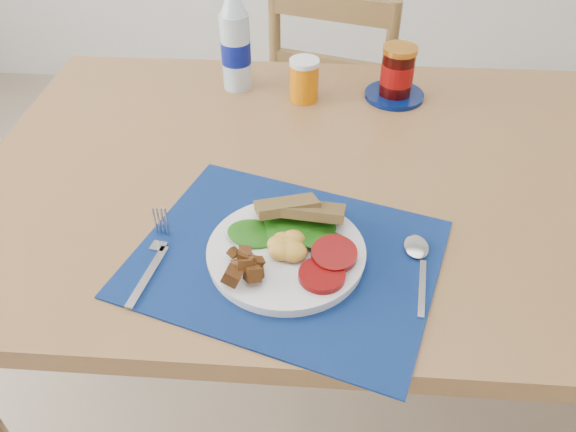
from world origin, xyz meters
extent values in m
cube|color=brown|center=(0.00, 0.20, 0.73)|extent=(1.40, 0.90, 0.04)
cylinder|color=brown|center=(-0.64, 0.59, 0.35)|extent=(0.06, 0.06, 0.71)
cylinder|color=brown|center=(0.64, 0.59, 0.35)|extent=(0.06, 0.06, 0.71)
cube|color=brown|center=(0.01, 0.97, 0.40)|extent=(0.48, 0.47, 0.04)
cylinder|color=brown|center=(0.21, 1.08, 0.19)|extent=(0.03, 0.03, 0.38)
cylinder|color=brown|center=(-0.10, 1.17, 0.19)|extent=(0.03, 0.03, 0.38)
cylinder|color=brown|center=(0.12, 0.77, 0.19)|extent=(0.03, 0.03, 0.38)
cylinder|color=brown|center=(-0.19, 0.87, 0.19)|extent=(0.03, 0.03, 0.38)
cube|color=brown|center=(-0.04, 0.81, 0.83)|extent=(0.35, 0.13, 0.45)
cube|color=black|center=(-0.10, -0.05, 0.75)|extent=(0.55, 0.48, 0.00)
cylinder|color=silver|center=(-0.10, -0.05, 0.76)|extent=(0.24, 0.24, 0.02)
ellipsoid|color=gold|center=(-0.09, -0.05, 0.78)|extent=(0.06, 0.05, 0.03)
cylinder|color=maroon|center=(-0.03, -0.08, 0.77)|extent=(0.07, 0.07, 0.01)
ellipsoid|color=#143F07|center=(-0.09, -0.01, 0.78)|extent=(0.13, 0.08, 0.01)
cube|color=olive|center=(-0.08, 0.02, 0.80)|extent=(0.11, 0.07, 0.03)
cube|color=#B2B5BA|center=(-0.30, -0.11, 0.76)|extent=(0.04, 0.13, 0.00)
cube|color=#B2B5BA|center=(-0.30, -0.02, 0.76)|extent=(0.03, 0.07, 0.00)
cube|color=#B2B5BA|center=(0.11, -0.10, 0.76)|extent=(0.03, 0.11, 0.00)
ellipsoid|color=#B2B5BA|center=(0.11, -0.02, 0.76)|extent=(0.04, 0.06, 0.00)
cylinder|color=#ADBFCC|center=(-0.25, 0.51, 0.84)|extent=(0.07, 0.07, 0.17)
cylinder|color=navy|center=(-0.25, 0.51, 0.84)|extent=(0.07, 0.07, 0.05)
cone|color=#ADBFCC|center=(-0.25, 0.51, 0.94)|extent=(0.06, 0.06, 0.04)
cylinder|color=#D36B05|center=(-0.10, 0.46, 0.79)|extent=(0.06, 0.06, 0.09)
cylinder|color=#04144D|center=(0.11, 0.49, 0.76)|extent=(0.13, 0.13, 0.01)
cylinder|color=black|center=(0.11, 0.49, 0.81)|extent=(0.07, 0.07, 0.10)
cylinder|color=maroon|center=(0.11, 0.49, 0.81)|extent=(0.07, 0.07, 0.05)
cylinder|color=#BF731F|center=(0.11, 0.49, 0.86)|extent=(0.08, 0.08, 0.01)
camera|label=1|loc=(-0.05, -0.67, 1.38)|focal=35.00mm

